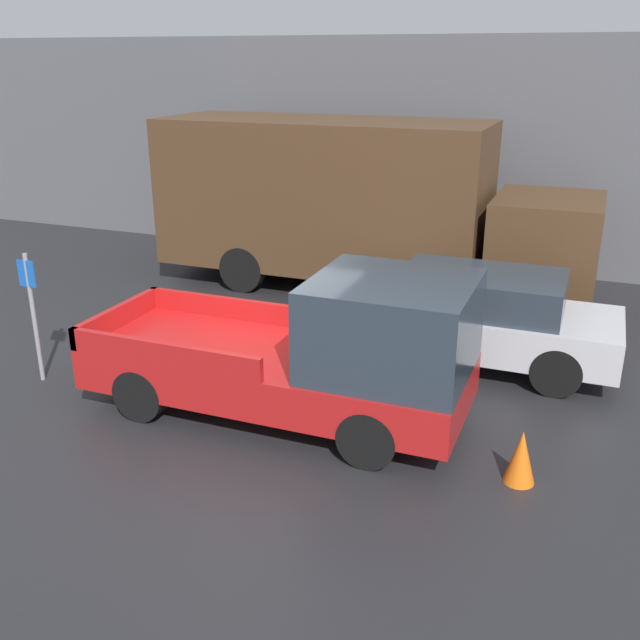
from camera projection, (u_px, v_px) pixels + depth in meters
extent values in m
plane|color=#232326|center=(256.00, 400.00, 10.38)|extent=(60.00, 60.00, 0.00)
cube|color=#56565B|center=(408.00, 153.00, 16.61)|extent=(28.00, 0.15, 5.15)
cube|color=red|center=(276.00, 370.00, 9.86)|extent=(5.26, 2.01, 0.58)
cube|color=#28333D|center=(392.00, 326.00, 8.99)|extent=(2.00, 1.89, 1.21)
cube|color=red|center=(231.00, 308.00, 10.95)|extent=(2.90, 0.10, 0.32)
cube|color=red|center=(162.00, 354.00, 9.28)|extent=(2.90, 0.10, 0.32)
cube|color=red|center=(118.00, 316.00, 10.59)|extent=(0.10, 2.01, 0.32)
cylinder|color=black|center=(406.00, 380.00, 10.16)|extent=(0.75, 0.26, 0.75)
cylinder|color=black|center=(368.00, 438.00, 8.61)|extent=(0.75, 0.26, 0.75)
cylinder|color=black|center=(206.00, 347.00, 11.29)|extent=(0.75, 0.26, 0.75)
cylinder|color=black|center=(141.00, 394.00, 9.73)|extent=(0.75, 0.26, 0.75)
cube|color=silver|center=(470.00, 325.00, 11.50)|extent=(4.57, 1.80, 0.63)
cube|color=#28333D|center=(482.00, 290.00, 11.24)|extent=(2.51, 1.58, 0.57)
cylinder|color=black|center=(564.00, 335.00, 11.80)|extent=(0.75, 0.22, 0.75)
cylinder|color=black|center=(556.00, 372.00, 10.41)|extent=(0.75, 0.22, 0.75)
cylinder|color=black|center=(398.00, 313.00, 12.78)|extent=(0.75, 0.22, 0.75)
cylinder|color=black|center=(371.00, 345.00, 11.38)|extent=(0.75, 0.22, 0.75)
cube|color=#4C331E|center=(545.00, 243.00, 13.67)|extent=(1.97, 2.42, 1.76)
cube|color=#4C331E|center=(324.00, 194.00, 15.02)|extent=(6.81, 2.55, 3.03)
cylinder|color=black|center=(528.00, 268.00, 15.09)|extent=(0.96, 0.30, 0.96)
cylinder|color=black|center=(514.00, 300.00, 13.10)|extent=(0.96, 0.30, 0.96)
cylinder|color=black|center=(287.00, 244.00, 17.01)|extent=(0.96, 0.30, 0.96)
cylinder|color=black|center=(243.00, 269.00, 15.03)|extent=(0.96, 0.30, 0.96)
cylinder|color=gray|center=(34.00, 318.00, 10.70)|extent=(0.07, 0.07, 2.02)
cube|color=blue|center=(26.00, 274.00, 10.43)|extent=(0.30, 0.02, 0.40)
cube|color=red|center=(294.00, 233.00, 18.02)|extent=(0.45, 0.40, 0.98)
cone|color=orange|center=(521.00, 457.00, 8.29)|extent=(0.37, 0.37, 0.67)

